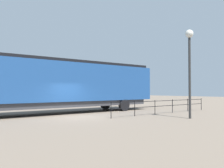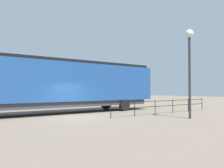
% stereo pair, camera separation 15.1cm
% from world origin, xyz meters
% --- Properties ---
extents(ground_plane, '(120.00, 120.00, 0.00)m').
position_xyz_m(ground_plane, '(0.00, 0.00, 0.00)').
color(ground_plane, '#756656').
extents(locomotive, '(3.09, 18.26, 4.29)m').
position_xyz_m(locomotive, '(-3.16, 0.52, 2.40)').
color(locomotive, navy).
rests_on(locomotive, ground_plane).
extents(lamp_post, '(0.54, 0.54, 5.91)m').
position_xyz_m(lamp_post, '(5.44, 5.24, 4.28)').
color(lamp_post, '#2D2D2D').
rests_on(lamp_post, ground_plane).
extents(platform_fence, '(0.05, 11.00, 1.12)m').
position_xyz_m(platform_fence, '(2.10, 6.71, 0.74)').
color(platform_fence, black).
rests_on(platform_fence, ground_plane).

